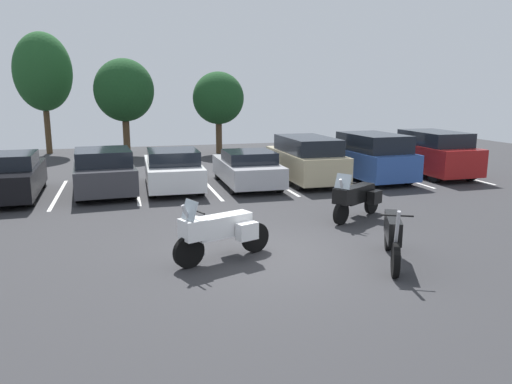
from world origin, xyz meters
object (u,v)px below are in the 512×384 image
at_px(car_silver, 247,168).
at_px(car_red, 430,153).
at_px(car_champagne, 306,159).
at_px(car_black, 10,176).
at_px(motorcycle_second, 392,235).
at_px(motorcycle_third, 356,197).
at_px(car_charcoal, 103,171).
at_px(car_blue, 370,157).
at_px(motorcycle_touring, 220,230).
at_px(car_white, 173,169).

distance_m(car_silver, car_red, 7.94).
bearing_deg(car_champagne, car_black, -178.94).
height_order(motorcycle_second, motorcycle_third, motorcycle_third).
xyz_separation_m(motorcycle_third, car_charcoal, (-6.78, 5.71, 0.12)).
bearing_deg(car_silver, motorcycle_third, -73.10).
bearing_deg(motorcycle_third, car_blue, 58.77).
bearing_deg(motorcycle_second, car_red, 52.06).
bearing_deg(car_champagne, motorcycle_touring, -121.82).
distance_m(car_charcoal, car_blue, 10.11).
relative_size(motorcycle_touring, car_charcoal, 0.47).
relative_size(car_charcoal, car_red, 1.00).
bearing_deg(motorcycle_second, motorcycle_third, 75.83).
xyz_separation_m(car_charcoal, car_blue, (10.10, -0.22, 0.16)).
xyz_separation_m(motorcycle_touring, car_red, (10.51, 8.06, 0.27)).
relative_size(car_black, car_champagne, 0.98).
distance_m(car_champagne, car_blue, 2.62).
height_order(motorcycle_second, car_black, car_black).
bearing_deg(car_white, car_charcoal, -179.46).
height_order(car_silver, car_blue, car_blue).
xyz_separation_m(motorcycle_touring, motorcycle_third, (4.25, 2.30, -0.02)).
distance_m(car_champagne, car_red, 5.55).
xyz_separation_m(car_blue, car_red, (2.94, 0.28, 0.01)).
distance_m(motorcycle_second, car_champagne, 9.20).
distance_m(car_charcoal, car_white, 2.39).
height_order(car_silver, car_red, car_red).
bearing_deg(car_black, motorcycle_third, -29.59).
relative_size(car_black, car_silver, 1.03).
bearing_deg(motorcycle_third, car_red, 42.62).
bearing_deg(car_red, motorcycle_second, -127.94).
xyz_separation_m(motorcycle_second, car_white, (-3.54, 9.09, 0.12)).
xyz_separation_m(motorcycle_second, car_champagne, (1.56, 9.06, 0.31)).
bearing_deg(car_blue, motorcycle_third, -121.23).
relative_size(car_black, car_red, 0.96).
distance_m(car_charcoal, car_silver, 5.11).
height_order(motorcycle_second, car_white, car_white).
bearing_deg(car_white, motorcycle_second, -68.73).
xyz_separation_m(motorcycle_touring, car_champagne, (4.96, 8.00, 0.23)).
bearing_deg(car_silver, car_champagne, 4.97).
height_order(car_white, car_silver, car_white).
distance_m(car_charcoal, car_champagne, 7.49).
height_order(car_charcoal, car_red, car_red).
relative_size(motorcycle_touring, car_white, 0.49).
distance_m(motorcycle_touring, car_blue, 10.86).
bearing_deg(car_charcoal, motorcycle_second, -56.82).
distance_m(car_blue, car_red, 2.95).
bearing_deg(car_black, car_champagne, 1.06).
relative_size(motorcycle_third, car_white, 0.43).
distance_m(motorcycle_touring, car_red, 13.25).
xyz_separation_m(car_silver, car_champagne, (2.38, 0.21, 0.23)).
bearing_deg(car_red, car_blue, -174.55).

